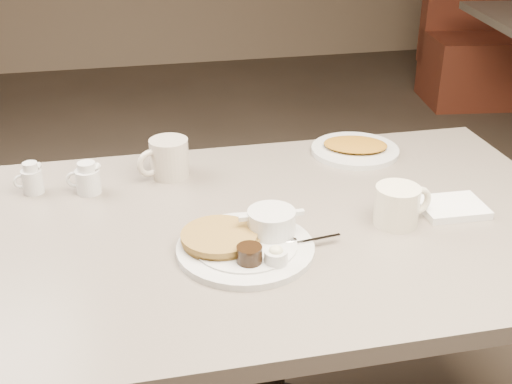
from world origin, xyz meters
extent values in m
cube|color=slate|center=(0.00, 0.00, 0.73)|extent=(1.50, 0.90, 0.04)
cylinder|color=black|center=(0.00, 0.00, 0.38)|extent=(0.14, 0.14, 0.69)
cylinder|color=beige|center=(-0.05, -0.11, 0.76)|extent=(0.29, 0.29, 0.01)
cylinder|color=beige|center=(-0.05, -0.11, 0.77)|extent=(0.22, 0.22, 0.00)
cylinder|color=olive|center=(-0.10, -0.08, 0.77)|extent=(0.16, 0.16, 0.01)
cylinder|color=olive|center=(-0.10, -0.09, 0.78)|extent=(0.16, 0.16, 0.01)
cylinder|color=beige|center=(0.01, -0.07, 0.79)|extent=(0.10, 0.10, 0.05)
cube|color=beige|center=(-0.05, -0.07, 0.81)|extent=(0.02, 0.01, 0.01)
cube|color=beige|center=(0.07, -0.07, 0.81)|extent=(0.02, 0.01, 0.01)
ellipsoid|color=silver|center=(0.00, -0.07, 0.81)|extent=(0.05, 0.05, 0.03)
ellipsoid|color=silver|center=(0.03, -0.08, 0.81)|extent=(0.04, 0.04, 0.02)
cylinder|color=black|center=(-0.06, -0.18, 0.78)|extent=(0.05, 0.05, 0.04)
cylinder|color=beige|center=(0.00, -0.19, 0.78)|extent=(0.05, 0.05, 0.03)
ellipsoid|color=beige|center=(0.00, -0.19, 0.79)|extent=(0.03, 0.03, 0.02)
cube|color=#B8B8BC|center=(0.10, -0.12, 0.77)|extent=(0.11, 0.02, 0.00)
ellipsoid|color=#B8B8BC|center=(0.04, -0.11, 0.77)|extent=(0.04, 0.02, 0.01)
cylinder|color=beige|center=(0.30, -0.06, 0.80)|extent=(0.12, 0.12, 0.09)
cylinder|color=black|center=(0.30, -0.06, 0.83)|extent=(0.09, 0.09, 0.01)
torus|color=beige|center=(0.36, -0.05, 0.80)|extent=(0.07, 0.03, 0.07)
cube|color=white|center=(0.46, -0.04, 0.76)|extent=(0.15, 0.12, 0.02)
cylinder|color=#B0A594|center=(-0.17, 0.29, 0.80)|extent=(0.13, 0.13, 0.10)
torus|color=#B0A594|center=(-0.22, 0.27, 0.80)|extent=(0.07, 0.04, 0.07)
cylinder|color=beige|center=(-0.51, 0.27, 0.78)|extent=(0.06, 0.06, 0.06)
cylinder|color=beige|center=(-0.51, 0.27, 0.82)|extent=(0.04, 0.04, 0.02)
cone|color=beige|center=(-0.49, 0.27, 0.82)|extent=(0.02, 0.02, 0.02)
torus|color=beige|center=(-0.53, 0.26, 0.79)|extent=(0.04, 0.01, 0.04)
cylinder|color=silver|center=(-0.37, 0.24, 0.78)|extent=(0.08, 0.08, 0.06)
cylinder|color=silver|center=(-0.37, 0.24, 0.82)|extent=(0.06, 0.06, 0.02)
cone|color=silver|center=(-0.35, 0.23, 0.82)|extent=(0.02, 0.02, 0.02)
torus|color=silver|center=(-0.40, 0.25, 0.79)|extent=(0.04, 0.02, 0.04)
cylinder|color=beige|center=(0.35, 0.33, 0.76)|extent=(0.31, 0.31, 0.01)
ellipsoid|color=#996719|center=(0.35, 0.33, 0.78)|extent=(0.21, 0.18, 0.02)
camera|label=1|loc=(-0.27, -1.25, 1.48)|focal=45.79mm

